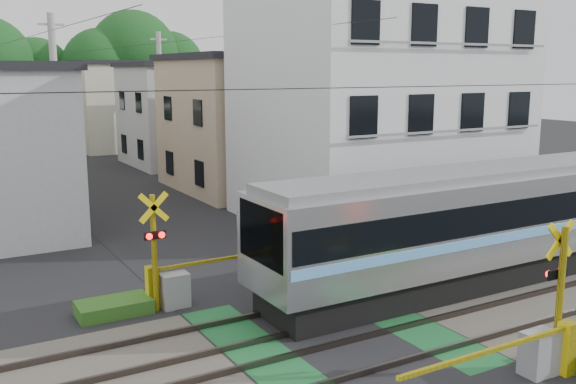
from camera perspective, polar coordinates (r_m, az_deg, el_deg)
ground at (r=15.12m, az=4.10°, el=-12.69°), size 120.00×120.00×0.00m
track_bed at (r=15.10m, az=4.10°, el=-12.56°), size 120.00×120.00×0.14m
commuter_train at (r=19.75m, az=18.57°, el=-2.22°), size 16.01×2.53×3.33m
crossing_signal_near at (r=14.05m, az=21.90°, el=-12.21°), size 4.74×0.65×3.09m
crossing_signal_far at (r=16.84m, az=-10.40°, el=-7.75°), size 4.74×0.65×3.09m
apartment_block at (r=26.59m, az=8.00°, el=7.76°), size 10.20×8.36×9.30m
houses_row at (r=38.33m, az=-17.87°, el=6.14°), size 22.07×31.35×6.80m
tree_hill at (r=60.14m, az=-22.33°, el=9.20°), size 40.00×12.51×11.29m
catenary at (r=18.12m, az=20.14°, el=2.78°), size 60.00×5.04×7.00m
utility_poles at (r=35.17m, az=-19.01°, el=7.07°), size 7.90×42.00×8.00m
pedestrian at (r=48.03m, az=-19.52°, el=3.98°), size 0.68×0.52×1.66m
weed_patches at (r=15.96m, az=9.62°, el=-10.79°), size 10.25×8.80×0.40m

